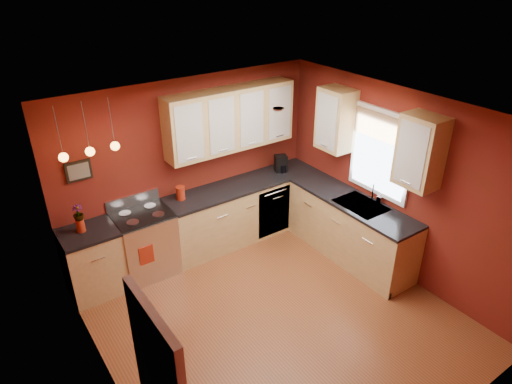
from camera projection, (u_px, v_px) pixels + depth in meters
floor at (276, 317)px, 5.73m from camera, size 4.20×4.20×0.00m
ceiling at (281, 119)px, 4.52m from camera, size 4.00×4.20×0.02m
wall_back at (190, 166)px, 6.64m from camera, size 4.00×0.02×2.60m
wall_front at (440, 347)px, 3.60m from camera, size 4.00×0.02×2.60m
wall_left at (102, 298)px, 4.11m from camera, size 0.02×4.20×2.60m
wall_right at (396, 184)px, 6.14m from camera, size 0.02×4.20×2.60m
base_cabinets_back_left at (94, 263)px, 5.98m from camera, size 0.70×0.60×0.90m
base_cabinets_back_right at (244, 211)px, 7.19m from camera, size 2.54×0.60×0.90m
base_cabinets_right at (350, 230)px, 6.71m from camera, size 0.60×2.10×0.90m
counter_back_left at (87, 233)px, 5.77m from camera, size 0.70×0.62×0.04m
counter_back_right at (244, 184)px, 6.97m from camera, size 2.54×0.62×0.04m
counter_right at (353, 202)px, 6.49m from camera, size 0.62×2.10×0.04m
gas_range at (146, 243)px, 6.34m from camera, size 0.76×0.64×1.11m
dishwasher_front at (274, 212)px, 7.17m from camera, size 0.60×0.02×0.80m
sink at (361, 206)px, 6.38m from camera, size 0.50×0.70×0.33m
window at (381, 151)px, 6.16m from camera, size 0.06×1.02×1.22m
upper_cabinets_back at (231, 119)px, 6.52m from camera, size 2.00×0.35×0.90m
upper_cabinets_right at (374, 134)px, 5.98m from camera, size 0.35×1.95×0.90m
wall_picture at (79, 171)px, 5.68m from camera, size 0.32×0.03×0.26m
pendant_lights at (90, 151)px, 5.33m from camera, size 0.71×0.11×0.66m
red_canister at (180, 193)px, 6.46m from camera, size 0.13×0.13×0.20m
red_vase at (80, 225)px, 5.72m from camera, size 0.11×0.11×0.17m
flowers at (78, 213)px, 5.64m from camera, size 0.14×0.14×0.22m
coffee_maker at (281, 164)px, 7.28m from camera, size 0.23×0.23×0.27m
soap_pump at (380, 198)px, 6.37m from camera, size 0.09×0.09×0.16m
dish_towel at (147, 255)px, 6.02m from camera, size 0.20×0.01×0.27m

